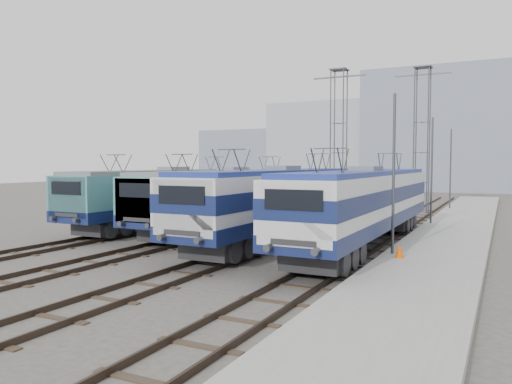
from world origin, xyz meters
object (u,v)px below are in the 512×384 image
(locomotive_far_right, at_px, (365,200))
(mast_rear, at_px, (450,170))
(locomotive_center_right, at_px, (282,196))
(mast_front, at_px, (394,178))
(safety_cone, at_px, (400,251))
(locomotive_center_left, at_px, (231,194))
(mast_mid, at_px, (432,173))
(locomotive_far_left, at_px, (172,192))
(catenary_tower_west, at_px, (339,133))
(catenary_tower_east, at_px, (422,133))

(locomotive_far_right, xyz_separation_m, mast_rear, (1.85, 21.48, 1.15))
(locomotive_center_right, bearing_deg, mast_front, -23.95)
(mast_front, bearing_deg, locomotive_far_right, 126.27)
(safety_cone, bearing_deg, mast_rear, 91.03)
(locomotive_center_left, height_order, mast_mid, mast_mid)
(locomotive_far_left, distance_m, catenary_tower_west, 16.63)
(catenary_tower_east, height_order, safety_cone, catenary_tower_east)
(mast_front, height_order, mast_rear, same)
(locomotive_center_left, bearing_deg, mast_front, -26.40)
(catenary_tower_west, xyz_separation_m, mast_front, (8.60, -20.00, -3.14))
(catenary_tower_west, bearing_deg, locomotive_far_left, -114.89)
(locomotive_center_left, distance_m, locomotive_far_right, 9.45)
(locomotive_center_left, xyz_separation_m, mast_mid, (10.85, 6.61, 1.26))
(locomotive_far_left, relative_size, locomotive_center_left, 1.00)
(mast_front, xyz_separation_m, safety_cone, (0.45, -0.83, -2.91))
(locomotive_far_right, xyz_separation_m, mast_mid, (1.85, 9.48, 1.15))
(mast_front, distance_m, mast_mid, 12.00)
(locomotive_center_left, height_order, locomotive_center_right, locomotive_center_right)
(catenary_tower_west, distance_m, mast_mid, 12.16)
(locomotive_far_left, height_order, locomotive_center_left, locomotive_far_left)
(catenary_tower_east, xyz_separation_m, mast_front, (2.10, -22.00, -3.14))
(locomotive_center_left, distance_m, mast_front, 12.18)
(locomotive_far_left, distance_m, mast_rear, 24.11)
(locomotive_far_left, height_order, locomotive_center_right, locomotive_center_right)
(locomotive_far_right, relative_size, mast_mid, 2.63)
(safety_cone, bearing_deg, catenary_tower_west, 113.48)
(locomotive_center_right, relative_size, catenary_tower_east, 1.54)
(locomotive_center_left, bearing_deg, catenary_tower_west, 81.25)
(locomotive_far_right, relative_size, mast_rear, 2.63)
(mast_mid, bearing_deg, safety_cone, -88.00)
(locomotive_far_left, xyz_separation_m, mast_rear, (15.35, 18.55, 1.26))
(catenary_tower_east, bearing_deg, locomotive_center_right, -102.49)
(mast_front, bearing_deg, locomotive_center_right, 156.05)
(locomotive_center_right, bearing_deg, locomotive_far_left, 163.69)
(locomotive_far_right, bearing_deg, catenary_tower_east, 90.74)
(mast_front, relative_size, mast_rear, 1.00)
(locomotive_center_left, height_order, safety_cone, locomotive_center_left)
(locomotive_far_right, distance_m, catenary_tower_east, 19.95)
(locomotive_center_left, height_order, catenary_tower_west, catenary_tower_west)
(mast_mid, bearing_deg, locomotive_far_right, -101.04)
(locomotive_far_right, distance_m, mast_front, 3.33)
(mast_front, height_order, mast_mid, same)
(safety_cone, bearing_deg, mast_front, 118.27)
(locomotive_center_right, relative_size, catenary_tower_west, 1.54)
(mast_rear, bearing_deg, mast_mid, -90.00)
(catenary_tower_west, xyz_separation_m, safety_cone, (9.05, -20.83, -6.05))
(locomotive_far_left, xyz_separation_m, locomotive_center_right, (9.00, -2.63, 0.11))
(catenary_tower_west, xyz_separation_m, catenary_tower_east, (6.50, 2.00, 0.00))
(mast_front, xyz_separation_m, mast_mid, (0.00, 12.00, 0.00))
(mast_front, bearing_deg, catenary_tower_east, 95.45)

